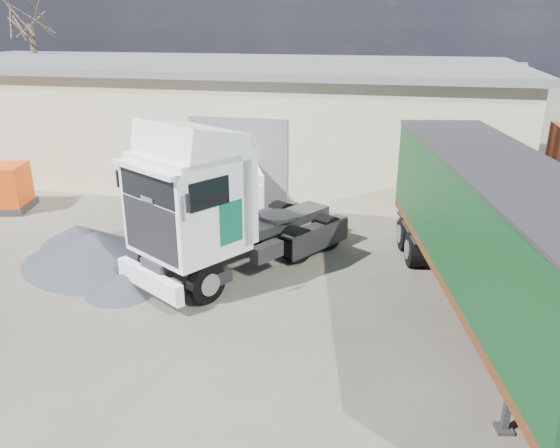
% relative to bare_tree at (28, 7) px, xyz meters
% --- Properties ---
extents(ground, '(120.00, 120.00, 0.00)m').
position_rel_bare_tree_xyz_m(ground, '(18.00, -20.00, -7.92)').
color(ground, '#282520').
rests_on(ground, ground).
extents(warehouse, '(30.60, 12.60, 5.42)m').
position_rel_bare_tree_xyz_m(warehouse, '(12.00, -4.00, -5.26)').
color(warehouse, beige).
rests_on(warehouse, ground).
extents(bare_tree, '(4.00, 4.00, 9.60)m').
position_rel_bare_tree_xyz_m(bare_tree, '(0.00, 0.00, 0.00)').
color(bare_tree, '#382B21').
rests_on(bare_tree, ground).
extents(tractor_unit, '(5.78, 7.26, 4.70)m').
position_rel_bare_tree_xyz_m(tractor_unit, '(17.26, -16.41, -5.94)').
color(tractor_unit, black).
rests_on(tractor_unit, ground).
extents(box_trailer, '(5.04, 12.45, 4.05)m').
position_rel_bare_tree_xyz_m(box_trailer, '(24.73, -17.46, -5.45)').
color(box_trailer, '#2D2D30').
rests_on(box_trailer, ground).
extents(panel_van, '(3.50, 4.94, 1.87)m').
position_rel_bare_tree_xyz_m(panel_van, '(15.90, -10.42, -6.95)').
color(panel_van, black).
rests_on(panel_van, ground).
extents(gravel_heap, '(6.45, 6.45, 1.09)m').
position_rel_bare_tree_xyz_m(gravel_heap, '(13.41, -16.47, -7.42)').
color(gravel_heap, black).
rests_on(gravel_heap, ground).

